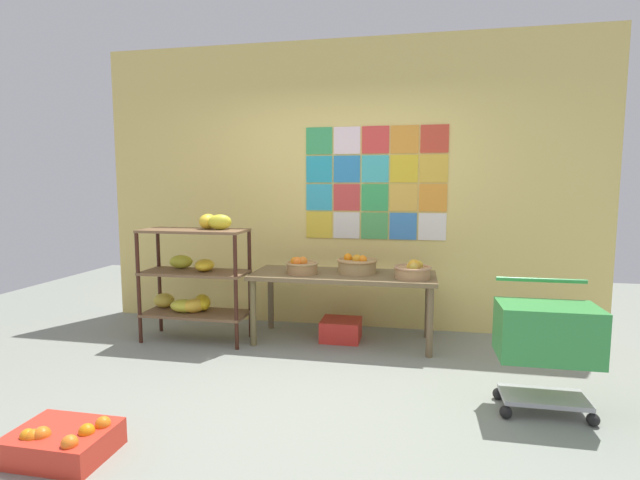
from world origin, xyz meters
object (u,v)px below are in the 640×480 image
at_px(display_table, 343,281).
at_px(fruit_basket_right, 301,266).
at_px(shopping_cart, 547,337).
at_px(banana_shelf_unit, 195,276).
at_px(fruit_basket_left, 357,265).
at_px(fruit_basket_centre, 413,270).
at_px(orange_crate_foreground, 63,442).
at_px(produce_crate_under_table, 341,330).

distance_m(display_table, fruit_basket_right, 0.42).
bearing_deg(shopping_cart, banana_shelf_unit, 171.30).
bearing_deg(fruit_basket_left, shopping_cart, -41.54).
bearing_deg(shopping_cart, display_table, 151.82).
distance_m(fruit_basket_right, shopping_cart, 2.19).
relative_size(banana_shelf_unit, shopping_cart, 1.42).
relative_size(fruit_basket_centre, orange_crate_foreground, 0.64).
height_order(display_table, fruit_basket_left, fruit_basket_left).
distance_m(display_table, fruit_basket_left, 0.20).
relative_size(fruit_basket_left, orange_crate_foreground, 0.73).
bearing_deg(fruit_basket_centre, produce_crate_under_table, 167.78).
height_order(fruit_basket_centre, orange_crate_foreground, fruit_basket_centre).
bearing_deg(display_table, fruit_basket_left, 25.62).
xyz_separation_m(fruit_basket_right, produce_crate_under_table, (0.36, 0.11, -0.63)).
bearing_deg(display_table, banana_shelf_unit, -171.72).
distance_m(fruit_basket_right, produce_crate_under_table, 0.73).
bearing_deg(fruit_basket_left, banana_shelf_unit, -170.21).
distance_m(banana_shelf_unit, display_table, 1.42).
height_order(fruit_basket_centre, fruit_basket_right, fruit_basket_centre).
bearing_deg(fruit_basket_centre, fruit_basket_left, 161.84).
distance_m(display_table, shopping_cart, 1.91).
height_order(fruit_basket_left, produce_crate_under_table, fruit_basket_left).
distance_m(fruit_basket_left, produce_crate_under_table, 0.65).
height_order(display_table, shopping_cart, shopping_cart).
height_order(banana_shelf_unit, fruit_basket_right, banana_shelf_unit).
bearing_deg(display_table, fruit_basket_centre, -9.79).
xyz_separation_m(produce_crate_under_table, orange_crate_foreground, (-1.20, -2.27, -0.02)).
bearing_deg(orange_crate_foreground, fruit_basket_right, 68.87).
xyz_separation_m(banana_shelf_unit, fruit_basket_left, (1.53, 0.26, 0.11)).
bearing_deg(fruit_basket_right, display_table, 11.71).
relative_size(banana_shelf_unit, fruit_basket_centre, 3.63).
height_order(banana_shelf_unit, orange_crate_foreground, banana_shelf_unit).
bearing_deg(fruit_basket_centre, fruit_basket_right, 178.22).
distance_m(banana_shelf_unit, shopping_cart, 3.07).
height_order(banana_shelf_unit, fruit_basket_centre, banana_shelf_unit).
height_order(fruit_basket_right, fruit_basket_left, fruit_basket_left).
xyz_separation_m(produce_crate_under_table, shopping_cart, (1.53, -1.20, 0.41)).
xyz_separation_m(banana_shelf_unit, produce_crate_under_table, (1.39, 0.24, -0.52)).
bearing_deg(fruit_basket_centre, display_table, 170.21).
relative_size(produce_crate_under_table, orange_crate_foreground, 0.71).
bearing_deg(fruit_basket_left, produce_crate_under_table, -169.80).
relative_size(banana_shelf_unit, produce_crate_under_table, 3.26).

